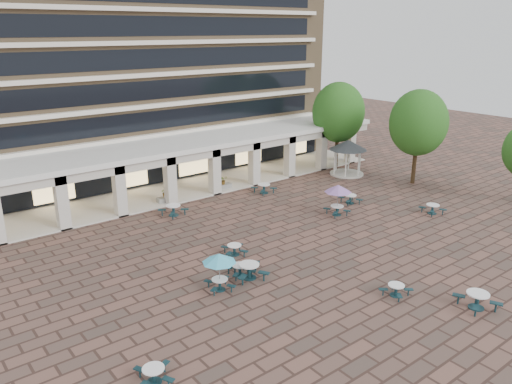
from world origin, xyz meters
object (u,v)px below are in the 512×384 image
picnic_table_1 (396,289)px  planter_right (223,184)px  picnic_table_0 (154,374)px  picnic_table_2 (477,299)px  planter_left (166,196)px  gazebo (348,149)px

picnic_table_1 → planter_right: 20.86m
picnic_table_0 → picnic_table_2: picnic_table_2 is taller
picnic_table_0 → picnic_table_2: (15.39, -4.96, 0.10)m
picnic_table_1 → planter_left: size_ratio=1.03×
picnic_table_2 → picnic_table_1: bearing=143.3°
picnic_table_1 → planter_right: bearing=75.0°
picnic_table_1 → gazebo: gazebo is taller
picnic_table_1 → planter_left: (-2.45, 20.63, 0.16)m
picnic_table_0 → planter_right: bearing=68.0°
picnic_table_1 → picnic_table_2: (2.20, -3.27, 0.12)m
gazebo → picnic_table_0: bearing=-151.3°
picnic_table_0 → planter_left: size_ratio=1.20×
picnic_table_2 → picnic_table_0: bearing=-178.4°
picnic_table_0 → picnic_table_2: size_ratio=0.80×
picnic_table_0 → picnic_table_1: 13.29m
picnic_table_0 → picnic_table_2: 16.17m
picnic_table_2 → planter_right: bearing=107.2°
picnic_table_1 → gazebo: size_ratio=0.43×
planter_left → picnic_table_2: bearing=-79.0°
picnic_table_0 → picnic_table_2: bearing=0.9°
picnic_table_0 → planter_right: planter_right is taller
picnic_table_0 → picnic_table_1: size_ratio=1.17×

